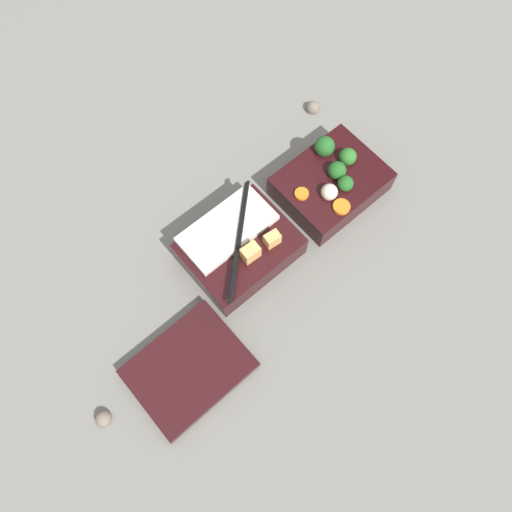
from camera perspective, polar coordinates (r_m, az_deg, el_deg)
ground_plane at (r=0.88m, az=3.91°, el=4.62°), size 3.00×3.00×0.00m
bento_tray_vegetable at (r=0.89m, az=8.57°, el=8.36°), size 0.18×0.14×0.08m
bento_tray_rice at (r=0.82m, az=-2.02°, el=1.10°), size 0.18×0.15×0.08m
bento_lid at (r=0.79m, az=-7.68°, el=-12.62°), size 0.17×0.14×0.02m
pebble_0 at (r=0.81m, az=-17.03°, el=-17.34°), size 0.02×0.02×0.02m
pebble_1 at (r=1.01m, az=6.52°, el=16.49°), size 0.03×0.03×0.03m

